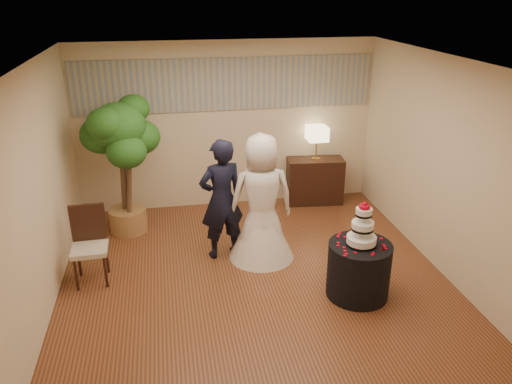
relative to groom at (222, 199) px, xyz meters
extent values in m
cube|color=brown|center=(0.33, -0.66, -0.86)|extent=(5.00, 5.00, 0.00)
cube|color=white|center=(0.33, -0.66, 1.94)|extent=(5.00, 5.00, 0.00)
cube|color=beige|center=(0.33, 1.84, 0.54)|extent=(5.00, 0.06, 2.80)
cube|color=beige|center=(0.33, -3.16, 0.54)|extent=(5.00, 0.06, 2.80)
cube|color=beige|center=(-2.17, -0.66, 0.54)|extent=(0.06, 5.00, 2.80)
cube|color=beige|center=(2.83, -0.66, 0.54)|extent=(0.06, 5.00, 2.80)
cube|color=gray|center=(0.33, 1.82, 1.24)|extent=(4.90, 0.02, 0.85)
imported|color=black|center=(0.00, 0.00, 0.00)|extent=(0.71, 0.55, 1.73)
imported|color=white|center=(0.53, -0.14, 0.04)|extent=(0.93, 0.93, 1.81)
cylinder|color=black|center=(1.52, -1.30, -0.51)|extent=(1.01, 1.01, 0.70)
cube|color=black|center=(1.83, 1.58, -0.46)|extent=(1.01, 0.53, 0.81)
camera|label=1|loc=(-0.70, -6.27, 2.73)|focal=35.00mm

